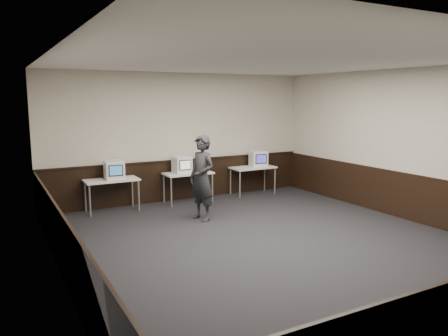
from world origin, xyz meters
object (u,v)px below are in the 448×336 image
object	(u,v)px
desk_right	(253,169)
emac_center	(182,165)
desk_center	(188,175)
emac_right	(258,159)
person	(202,178)
desk_left	(112,182)
emac_left	(114,170)

from	to	relation	value
desk_right	emac_center	distance (m)	2.07
desk_center	desk_right	bearing A→B (deg)	0.00
emac_right	person	xyz separation A→B (m)	(-2.45, -1.61, -0.06)
desk_left	emac_center	distance (m)	1.77
desk_left	emac_center	world-z (taller)	emac_center
emac_center	emac_right	size ratio (longest dim) A/B	0.85
desk_left	person	bearing A→B (deg)	-46.66
desk_right	emac_left	xyz separation A→B (m)	(-3.73, -0.02, 0.28)
desk_left	emac_right	bearing A→B (deg)	0.02
emac_right	emac_left	bearing A→B (deg)	-167.17
desk_left	emac_center	xyz separation A→B (m)	(1.75, 0.03, 0.27)
emac_center	person	bearing A→B (deg)	-97.79
emac_left	person	xyz separation A→B (m)	(1.45, -1.58, -0.06)
emac_left	emac_right	bearing A→B (deg)	5.15
desk_right	emac_center	xyz separation A→B (m)	(-2.05, 0.03, 0.27)
desk_center	person	bearing A→B (deg)	-103.43
desk_left	desk_right	bearing A→B (deg)	0.00
desk_center	person	distance (m)	1.67
desk_right	person	size ratio (longest dim) A/B	0.66
person	desk_left	bearing A→B (deg)	-153.45
desk_center	emac_left	world-z (taller)	emac_left
desk_right	emac_right	xyz separation A→B (m)	(0.17, 0.00, 0.28)
desk_left	desk_center	world-z (taller)	same
emac_right	desk_right	bearing A→B (deg)	-167.02
emac_left	emac_right	size ratio (longest dim) A/B	0.93
desk_center	emac_right	size ratio (longest dim) A/B	2.30
desk_center	person	xyz separation A→B (m)	(-0.38, -1.61, 0.23)
emac_center	person	xyz separation A→B (m)	(-0.23, -1.63, -0.05)
desk_center	emac_left	distance (m)	1.86
desk_left	desk_right	world-z (taller)	same
emac_center	desk_right	bearing A→B (deg)	-0.38
person	emac_center	bearing A→B (deg)	155.03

